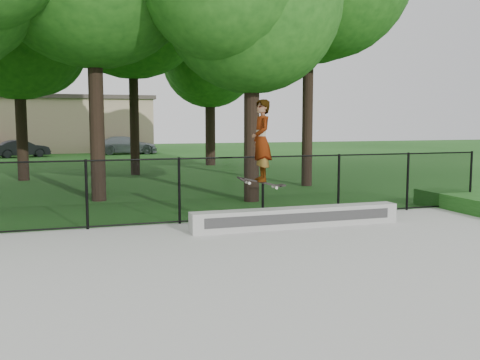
{
  "coord_description": "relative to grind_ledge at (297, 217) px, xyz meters",
  "views": [
    {
      "loc": [
        -2.38,
        -5.81,
        2.36
      ],
      "look_at": [
        0.88,
        4.2,
        1.2
      ],
      "focal_mm": 40.0,
      "sensor_mm": 36.0,
      "label": 1
    }
  ],
  "objects": [
    {
      "name": "ground",
      "position": [
        -2.36,
        -4.7,
        -0.28
      ],
      "size": [
        100.0,
        100.0,
        0.0
      ],
      "primitive_type": "plane",
      "color": "#1A4914",
      "rests_on": "ground"
    },
    {
      "name": "concrete_slab",
      "position": [
        -2.36,
        -4.7,
        -0.25
      ],
      "size": [
        14.0,
        12.0,
        0.06
      ],
      "primitive_type": "cube",
      "color": "#ADACA7",
      "rests_on": "ground"
    },
    {
      "name": "grind_ledge",
      "position": [
        0.0,
        0.0,
        0.0
      ],
      "size": [
        4.75,
        0.4,
        0.43
      ],
      "primitive_type": "cube",
      "color": "#9C9D98",
      "rests_on": "concrete_slab"
    },
    {
      "name": "car_b",
      "position": [
        -7.5,
        27.23,
        0.28
      ],
      "size": [
        3.3,
        2.07,
        1.12
      ],
      "primitive_type": "imported",
      "rotation": [
        0.0,
        0.0,
        1.88
      ],
      "color": "black",
      "rests_on": "ground"
    },
    {
      "name": "car_c",
      "position": [
        -0.62,
        28.57,
        0.36
      ],
      "size": [
        4.04,
        1.83,
        1.27
      ],
      "primitive_type": "imported",
      "rotation": [
        0.0,
        0.0,
        1.58
      ],
      "color": "gray",
      "rests_on": "ground"
    },
    {
      "name": "skater_airborne",
      "position": [
        -0.89,
        -0.13,
        1.65
      ],
      "size": [
        0.82,
        0.65,
        1.87
      ],
      "color": "black",
      "rests_on": "ground"
    },
    {
      "name": "chainlink_fence",
      "position": [
        -2.36,
        1.2,
        0.53
      ],
      "size": [
        16.06,
        0.06,
        1.5
      ],
      "color": "black",
      "rests_on": "concrete_slab"
    },
    {
      "name": "distant_building",
      "position": [
        -4.36,
        33.3,
        1.89
      ],
      "size": [
        12.4,
        6.4,
        4.3
      ],
      "color": "tan",
      "rests_on": "ground"
    }
  ]
}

